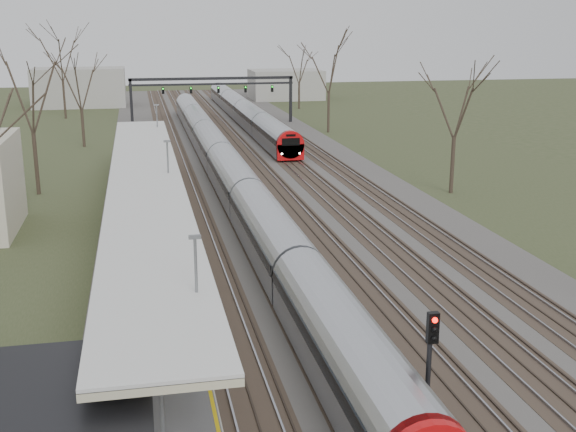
% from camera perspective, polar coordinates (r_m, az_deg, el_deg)
% --- Properties ---
extents(track_bed, '(24.00, 160.00, 0.22)m').
position_cam_1_polar(track_bed, '(65.31, -3.13, 3.82)').
color(track_bed, '#474442').
rests_on(track_bed, ground).
extents(platform, '(3.50, 69.00, 1.00)m').
position_cam_1_polar(platform, '(47.45, -11.08, -0.16)').
color(platform, '#9E9B93').
rests_on(platform, ground).
extents(canopy, '(4.10, 50.00, 3.11)m').
position_cam_1_polar(canopy, '(42.26, -11.19, 2.77)').
color(canopy, slate).
rests_on(canopy, platform).
extents(signal_gantry, '(21.00, 0.59, 6.08)m').
position_cam_1_polar(signal_gantry, '(94.17, -5.98, 10.15)').
color(signal_gantry, black).
rests_on(signal_gantry, ground).
extents(tree_west_far, '(5.50, 5.50, 11.33)m').
position_cam_1_polar(tree_west_far, '(57.08, -19.76, 9.44)').
color(tree_west_far, '#2D231C').
rests_on(tree_west_far, ground).
extents(tree_east_far, '(5.00, 5.00, 10.30)m').
position_cam_1_polar(tree_east_far, '(55.75, 13.16, 9.05)').
color(tree_east_far, '#2D231C').
rests_on(tree_east_far, ground).
extents(train_near, '(2.62, 90.21, 3.05)m').
position_cam_1_polar(train_near, '(61.11, -5.20, 4.36)').
color(train_near, '#989AA1').
rests_on(train_near, ground).
extents(train_far, '(2.62, 60.21, 3.05)m').
position_cam_1_polar(train_far, '(96.49, -3.50, 8.27)').
color(train_far, '#989AA1').
rests_on(train_far, ground).
extents(passenger, '(0.58, 0.76, 1.88)m').
position_cam_1_polar(passenger, '(29.31, -10.60, -6.72)').
color(passenger, '#293F50').
rests_on(passenger, platform).
extents(signal_post, '(0.35, 0.45, 4.10)m').
position_cam_1_polar(signal_post, '(23.28, 11.18, -10.54)').
color(signal_post, black).
rests_on(signal_post, ground).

